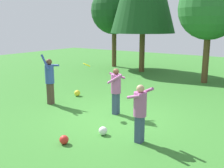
% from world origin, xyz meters
% --- Properties ---
extents(ground_plane, '(40.00, 40.00, 0.00)m').
position_xyz_m(ground_plane, '(0.00, 0.00, 0.00)').
color(ground_plane, '#387A2D').
extents(person_thrower, '(0.62, 0.49, 1.96)m').
position_xyz_m(person_thrower, '(-2.89, -0.14, 1.06)').
color(person_thrower, '#4C382D').
rests_on(person_thrower, ground_plane).
extents(person_catcher, '(0.67, 0.64, 1.60)m').
position_xyz_m(person_catcher, '(-0.11, 0.29, 0.95)').
color(person_catcher, '#38476B').
rests_on(person_catcher, ground_plane).
extents(person_bystander, '(0.67, 0.65, 1.55)m').
position_xyz_m(person_bystander, '(1.66, -1.26, 0.92)').
color(person_bystander, '#38476B').
rests_on(person_bystander, ground_plane).
extents(frisbee, '(0.35, 0.34, 0.15)m').
position_xyz_m(frisbee, '(-1.07, -0.09, 1.69)').
color(frisbee, yellow).
extents(ball_white, '(0.24, 0.24, 0.24)m').
position_xyz_m(ball_white, '(0.59, -1.43, 0.12)').
color(ball_white, white).
rests_on(ball_white, ground_plane).
extents(ball_red, '(0.24, 0.24, 0.24)m').
position_xyz_m(ball_red, '(0.11, -2.48, 0.12)').
color(ball_red, red).
rests_on(ball_red, ground_plane).
extents(ball_yellow, '(0.26, 0.26, 0.26)m').
position_xyz_m(ball_yellow, '(-2.82, 1.33, 0.13)').
color(ball_yellow, yellow).
rests_on(ball_yellow, ground_plane).
extents(tree_center, '(3.18, 3.18, 5.44)m').
position_xyz_m(tree_center, '(0.94, 7.28, 3.82)').
color(tree_center, brown).
rests_on(tree_center, ground_plane).
extents(tree_far_left, '(3.31, 3.31, 5.67)m').
position_xyz_m(tree_far_left, '(-6.20, 9.22, 3.99)').
color(tree_far_left, brown).
rests_on(tree_far_left, ground_plane).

